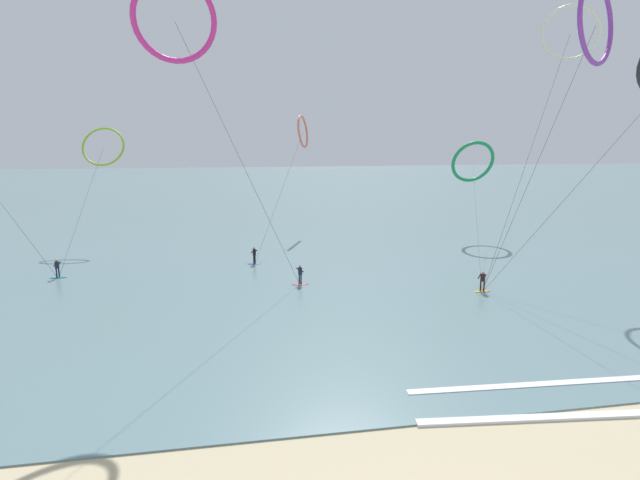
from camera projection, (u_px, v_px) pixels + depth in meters
The scene contains 13 objects.
sea_water at pixel (257, 191), 118.09m from camera, with size 400.00×200.00×0.08m, color slate.
surfer_cobalt at pixel (254, 256), 49.46m from camera, with size 1.40×0.68×1.70m.
surfer_crimson at pixel (300, 276), 42.47m from camera, with size 1.40×0.69×1.70m.
surfer_teal at pixel (57, 270), 44.49m from camera, with size 1.40×0.69×1.70m.
surfer_amber at pixel (482, 283), 40.47m from camera, with size 1.40×0.73×1.70m.
kite_ivory at pixel (570, 33), 44.31m from camera, with size 12.82×8.99×23.32m.
kite_violet at pixel (596, 23), 32.27m from camera, with size 6.21×7.13×21.94m.
kite_coral at pixel (303, 132), 66.85m from camera, with size 8.80×21.35×15.14m.
kite_lime at pixel (103, 147), 58.08m from camera, with size 5.07×17.51×13.38m.
kite_magenta at pixel (175, 19), 30.24m from camera, with size 10.98×8.54×21.64m.
kite_emerald at pixel (473, 162), 61.25m from camera, with size 12.11×22.92×11.88m.
wave_crest_near at pixel (559, 417), 22.40m from camera, with size 12.80×0.50×0.12m, color white.
wave_crest_mid at pixel (573, 383), 25.54m from camera, with size 17.18×0.50×0.12m, color white.
Camera 1 is at (-5.94, -10.94, 12.13)m, focal length 28.56 mm.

